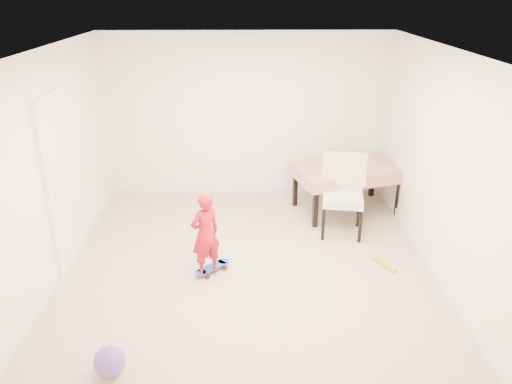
{
  "coord_description": "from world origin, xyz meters",
  "views": [
    {
      "loc": [
        -0.0,
        -5.26,
        3.24
      ],
      "look_at": [
        0.1,
        0.2,
        0.95
      ],
      "focal_mm": 35.0,
      "sensor_mm": 36.0,
      "label": 1
    }
  ],
  "objects_px": {
    "child": "(205,237)",
    "balloon": "(109,362)",
    "dining_table": "(346,188)",
    "skateboard": "(212,269)",
    "dining_chair": "(343,197)"
  },
  "relations": [
    {
      "from": "child",
      "to": "balloon",
      "type": "xyz_separation_m",
      "value": [
        -0.74,
        -1.64,
        -0.38
      ]
    },
    {
      "from": "dining_table",
      "to": "skateboard",
      "type": "relative_size",
      "value": 3.05
    },
    {
      "from": "skateboard",
      "to": "child",
      "type": "distance_m",
      "value": 0.49
    },
    {
      "from": "dining_table",
      "to": "dining_chair",
      "type": "xyz_separation_m",
      "value": [
        -0.2,
        -0.76,
        0.19
      ]
    },
    {
      "from": "skateboard",
      "to": "balloon",
      "type": "xyz_separation_m",
      "value": [
        -0.8,
        -1.71,
        0.1
      ]
    },
    {
      "from": "dining_table",
      "to": "dining_chair",
      "type": "height_order",
      "value": "dining_chair"
    },
    {
      "from": "child",
      "to": "balloon",
      "type": "relative_size",
      "value": 3.69
    },
    {
      "from": "balloon",
      "to": "dining_table",
      "type": "bearing_deg",
      "value": 51.74
    },
    {
      "from": "dining_table",
      "to": "child",
      "type": "relative_size",
      "value": 1.49
    },
    {
      "from": "dining_table",
      "to": "child",
      "type": "bearing_deg",
      "value": -153.64
    },
    {
      "from": "skateboard",
      "to": "balloon",
      "type": "height_order",
      "value": "balloon"
    },
    {
      "from": "skateboard",
      "to": "child",
      "type": "xyz_separation_m",
      "value": [
        -0.06,
        -0.07,
        0.48
      ]
    },
    {
      "from": "skateboard",
      "to": "balloon",
      "type": "bearing_deg",
      "value": -159.0
    },
    {
      "from": "child",
      "to": "dining_table",
      "type": "bearing_deg",
      "value": -173.13
    },
    {
      "from": "skateboard",
      "to": "balloon",
      "type": "distance_m",
      "value": 1.89
    }
  ]
}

